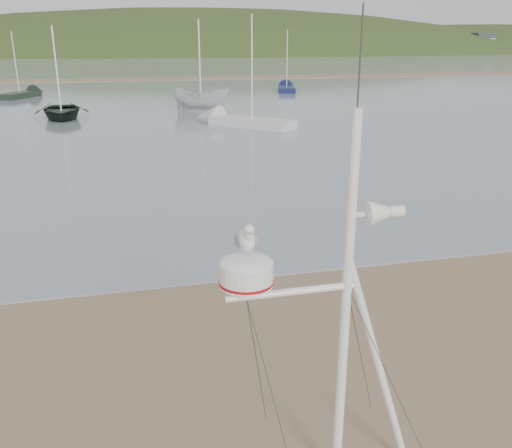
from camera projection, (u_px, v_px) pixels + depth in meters
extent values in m
plane|color=#7B6147|center=(99.00, 421.00, 7.38)|extent=(560.00, 560.00, 0.00)
cube|color=gray|center=(112.00, 63.00, 128.64)|extent=(560.00, 256.00, 0.04)
cube|color=#7B6147|center=(111.00, 79.00, 71.66)|extent=(560.00, 7.00, 0.07)
ellipsoid|color=#263817|center=(210.00, 105.00, 239.55)|extent=(400.00, 180.00, 80.00)
ellipsoid|color=#263817|center=(487.00, 84.00, 269.66)|extent=(300.00, 135.00, 56.00)
cube|color=beige|center=(81.00, 44.00, 183.86)|extent=(8.40, 6.30, 8.00)
cube|color=beige|center=(158.00, 44.00, 189.85)|extent=(8.40, 6.30, 8.00)
cube|color=beige|center=(231.00, 44.00, 195.83)|extent=(8.40, 6.30, 8.00)
cube|color=beige|center=(299.00, 43.00, 201.82)|extent=(8.40, 6.30, 8.00)
cube|color=beige|center=(364.00, 43.00, 207.81)|extent=(8.40, 6.30, 8.00)
cube|color=beige|center=(424.00, 43.00, 213.79)|extent=(8.40, 6.30, 8.00)
cube|color=beige|center=(482.00, 43.00, 219.78)|extent=(8.40, 6.30, 8.00)
cylinder|color=white|center=(345.00, 313.00, 5.77)|extent=(0.11, 0.11, 4.32)
cylinder|color=white|center=(379.00, 368.00, 6.11)|extent=(1.00, 0.09, 2.83)
cylinder|color=white|center=(293.00, 292.00, 5.53)|extent=(1.40, 0.08, 0.08)
cylinder|color=#2D382D|center=(360.00, 60.00, 4.93)|extent=(0.02, 0.02, 0.97)
cube|color=white|center=(246.00, 290.00, 5.39)|extent=(0.17, 0.17, 0.10)
cylinder|color=white|center=(246.00, 274.00, 5.33)|extent=(0.54, 0.54, 0.24)
cylinder|color=#AA0C13|center=(246.00, 282.00, 5.36)|extent=(0.55, 0.55, 0.03)
ellipsoid|color=white|center=(246.00, 263.00, 5.30)|extent=(0.54, 0.54, 0.15)
cone|color=white|center=(379.00, 213.00, 5.48)|extent=(0.28, 0.28, 0.28)
cylinder|color=white|center=(396.00, 211.00, 5.53)|extent=(0.15, 0.12, 0.12)
cube|color=white|center=(361.00, 214.00, 5.44)|extent=(0.22, 0.04, 0.04)
cylinder|color=tan|center=(243.00, 252.00, 5.25)|extent=(0.01, 0.01, 0.08)
cylinder|color=tan|center=(249.00, 252.00, 5.27)|extent=(0.01, 0.01, 0.08)
ellipsoid|color=white|center=(246.00, 240.00, 5.22)|extent=(0.18, 0.29, 0.22)
ellipsoid|color=gray|center=(238.00, 241.00, 5.19)|extent=(0.06, 0.24, 0.14)
ellipsoid|color=gray|center=(254.00, 239.00, 5.23)|extent=(0.06, 0.24, 0.14)
cone|color=white|center=(243.00, 237.00, 5.37)|extent=(0.10, 0.09, 0.10)
ellipsoid|color=white|center=(249.00, 235.00, 5.09)|extent=(0.09, 0.09, 0.13)
sphere|color=white|center=(249.00, 230.00, 5.05)|extent=(0.10, 0.10, 0.10)
cone|color=gold|center=(251.00, 232.00, 5.00)|extent=(0.02, 0.05, 0.02)
imported|color=black|center=(58.00, 79.00, 34.99)|extent=(3.65, 1.28, 5.03)
imported|color=silver|center=(200.00, 79.00, 38.51)|extent=(2.49, 2.48, 4.64)
cube|color=black|center=(20.00, 95.00, 48.78)|extent=(3.31, 4.92, 0.50)
cone|color=black|center=(38.00, 92.00, 51.59)|extent=(2.05, 2.12, 1.51)
cylinder|color=white|center=(15.00, 62.00, 47.87)|extent=(0.08, 0.08, 5.18)
cube|color=#121741|center=(287.00, 89.00, 54.93)|extent=(2.76, 5.15, 0.50)
cone|color=#121741|center=(285.00, 86.00, 57.91)|extent=(1.96, 2.06, 1.57)
cylinder|color=white|center=(287.00, 59.00, 53.99)|extent=(0.08, 0.08, 5.40)
cube|color=silver|center=(252.00, 122.00, 32.34)|extent=(4.84, 5.02, 0.50)
cone|color=silver|center=(207.00, 118.00, 34.08)|extent=(2.50, 2.51, 1.69)
cylinder|color=white|center=(252.00, 68.00, 31.32)|extent=(0.08, 0.08, 5.81)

